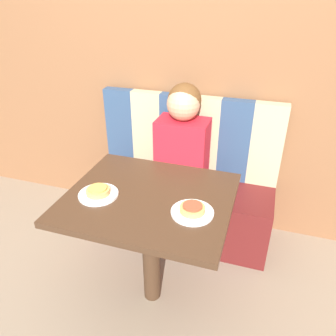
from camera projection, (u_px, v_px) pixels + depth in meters
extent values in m
plane|color=gray|center=(152.00, 294.00, 2.04)|extent=(12.00, 12.00, 0.00)
cube|color=brown|center=(196.00, 52.00, 2.17)|extent=(7.00, 0.05, 2.60)
cube|color=#5B1919|center=(181.00, 208.00, 2.46)|extent=(1.30, 0.45, 0.44)
cube|color=navy|center=(121.00, 127.00, 2.51)|extent=(0.22, 0.08, 0.59)
cube|color=tan|center=(147.00, 131.00, 2.45)|extent=(0.22, 0.08, 0.59)
cube|color=navy|center=(175.00, 134.00, 2.40)|extent=(0.22, 0.08, 0.59)
cube|color=tan|center=(204.00, 138.00, 2.34)|extent=(0.22, 0.08, 0.59)
cube|color=navy|center=(234.00, 142.00, 2.28)|extent=(0.22, 0.08, 0.59)
cube|color=tan|center=(267.00, 146.00, 2.22)|extent=(0.22, 0.08, 0.59)
cube|color=#422B1C|center=(149.00, 198.00, 1.69)|extent=(0.85, 0.73, 0.03)
cylinder|color=#422B1C|center=(151.00, 252.00, 1.87)|extent=(0.10, 0.10, 0.71)
cube|color=red|center=(182.00, 154.00, 2.24)|extent=(0.34, 0.22, 0.49)
sphere|color=tan|center=(183.00, 104.00, 2.07)|extent=(0.21, 0.21, 0.21)
sphere|color=brown|center=(185.00, 100.00, 2.08)|extent=(0.22, 0.22, 0.22)
cylinder|color=white|center=(98.00, 194.00, 1.68)|extent=(0.20, 0.20, 0.01)
cylinder|color=white|center=(192.00, 212.00, 1.55)|extent=(0.20, 0.20, 0.01)
cylinder|color=tan|center=(98.00, 191.00, 1.67)|extent=(0.12, 0.12, 0.03)
cylinder|color=gold|center=(98.00, 188.00, 1.66)|extent=(0.09, 0.09, 0.01)
cylinder|color=tan|center=(192.00, 209.00, 1.54)|extent=(0.12, 0.12, 0.03)
cylinder|color=#AD472D|center=(193.00, 206.00, 1.53)|extent=(0.09, 0.09, 0.01)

